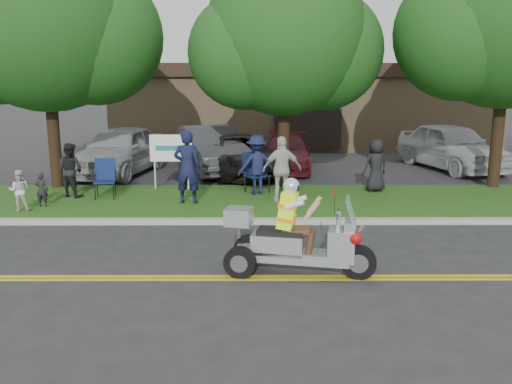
{
  "coord_description": "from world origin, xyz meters",
  "views": [
    {
      "loc": [
        -0.43,
        -9.44,
        3.48
      ],
      "look_at": [
        -0.38,
        2.0,
        1.0
      ],
      "focal_mm": 38.0,
      "sensor_mm": 36.0,
      "label": 1
    }
  ],
  "objects_px": {
    "spectator_adult_left": "(187,167)",
    "spectator_adult_right": "(282,169)",
    "parked_car_far_left": "(119,150)",
    "parked_car_left": "(210,150)",
    "spectator_adult_mid": "(70,170)",
    "parked_car_right": "(287,152)",
    "lawn_chair_a": "(105,176)",
    "parked_car_mid": "(238,155)",
    "lawn_chair_b": "(254,170)",
    "trike_scooter": "(292,241)",
    "parked_car_far_right": "(451,146)"
  },
  "relations": [
    {
      "from": "parked_car_right",
      "to": "parked_car_mid",
      "type": "bearing_deg",
      "value": -141.49
    },
    {
      "from": "trike_scooter",
      "to": "spectator_adult_mid",
      "type": "relative_size",
      "value": 1.75
    },
    {
      "from": "spectator_adult_right",
      "to": "parked_car_mid",
      "type": "distance_m",
      "value": 4.68
    },
    {
      "from": "spectator_adult_mid",
      "to": "spectator_adult_left",
      "type": "bearing_deg",
      "value": -170.88
    },
    {
      "from": "trike_scooter",
      "to": "spectator_adult_left",
      "type": "height_order",
      "value": "spectator_adult_left"
    },
    {
      "from": "spectator_adult_left",
      "to": "spectator_adult_mid",
      "type": "height_order",
      "value": "spectator_adult_left"
    },
    {
      "from": "lawn_chair_b",
      "to": "spectator_adult_right",
      "type": "bearing_deg",
      "value": -90.45
    },
    {
      "from": "lawn_chair_b",
      "to": "trike_scooter",
      "type": "bearing_deg",
      "value": -115.66
    },
    {
      "from": "spectator_adult_mid",
      "to": "parked_car_far_right",
      "type": "distance_m",
      "value": 13.53
    },
    {
      "from": "lawn_chair_b",
      "to": "parked_car_far_left",
      "type": "xyz_separation_m",
      "value": [
        -4.79,
        3.47,
        0.1
      ]
    },
    {
      "from": "parked_car_mid",
      "to": "parked_car_right",
      "type": "distance_m",
      "value": 2.14
    },
    {
      "from": "spectator_adult_left",
      "to": "spectator_adult_mid",
      "type": "relative_size",
      "value": 1.28
    },
    {
      "from": "lawn_chair_a",
      "to": "spectator_adult_mid",
      "type": "bearing_deg",
      "value": 167.23
    },
    {
      "from": "lawn_chair_a",
      "to": "parked_car_left",
      "type": "xyz_separation_m",
      "value": [
        2.6,
        4.56,
        0.12
      ]
    },
    {
      "from": "spectator_adult_left",
      "to": "spectator_adult_right",
      "type": "relative_size",
      "value": 1.1
    },
    {
      "from": "spectator_adult_left",
      "to": "parked_car_far_right",
      "type": "distance_m",
      "value": 10.88
    },
    {
      "from": "lawn_chair_a",
      "to": "parked_car_far_right",
      "type": "distance_m",
      "value": 12.66
    },
    {
      "from": "lawn_chair_a",
      "to": "parked_car_mid",
      "type": "height_order",
      "value": "parked_car_mid"
    },
    {
      "from": "parked_car_far_left",
      "to": "spectator_adult_mid",
      "type": "bearing_deg",
      "value": -84.75
    },
    {
      "from": "trike_scooter",
      "to": "parked_car_far_left",
      "type": "distance_m",
      "value": 11.36
    },
    {
      "from": "spectator_adult_left",
      "to": "parked_car_mid",
      "type": "bearing_deg",
      "value": -101.58
    },
    {
      "from": "lawn_chair_a",
      "to": "parked_car_far_right",
      "type": "bearing_deg",
      "value": 16.24
    },
    {
      "from": "lawn_chair_a",
      "to": "parked_car_far_right",
      "type": "xyz_separation_m",
      "value": [
        11.56,
        5.17,
        0.15
      ]
    },
    {
      "from": "lawn_chair_b",
      "to": "parked_car_far_right",
      "type": "relative_size",
      "value": 0.23
    },
    {
      "from": "spectator_adult_mid",
      "to": "parked_car_far_right",
      "type": "xyz_separation_m",
      "value": [
        12.54,
        5.08,
        0.0
      ]
    },
    {
      "from": "spectator_adult_right",
      "to": "parked_car_right",
      "type": "xyz_separation_m",
      "value": [
        0.46,
        5.69,
        -0.35
      ]
    },
    {
      "from": "spectator_adult_mid",
      "to": "spectator_adult_right",
      "type": "xyz_separation_m",
      "value": [
        5.92,
        -0.63,
        0.13
      ]
    },
    {
      "from": "parked_car_mid",
      "to": "spectator_adult_mid",
      "type": "bearing_deg",
      "value": -160.11
    },
    {
      "from": "trike_scooter",
      "to": "parked_car_right",
      "type": "relative_size",
      "value": 0.6
    },
    {
      "from": "lawn_chair_a",
      "to": "parked_car_left",
      "type": "relative_size",
      "value": 0.22
    },
    {
      "from": "trike_scooter",
      "to": "spectator_adult_mid",
      "type": "height_order",
      "value": "trike_scooter"
    },
    {
      "from": "parked_car_far_left",
      "to": "parked_car_left",
      "type": "distance_m",
      "value": 3.22
    },
    {
      "from": "spectator_adult_right",
      "to": "spectator_adult_left",
      "type": "bearing_deg",
      "value": -3.33
    },
    {
      "from": "lawn_chair_b",
      "to": "parked_car_left",
      "type": "bearing_deg",
      "value": 80.93
    },
    {
      "from": "trike_scooter",
      "to": "lawn_chair_a",
      "type": "relative_size",
      "value": 2.45
    },
    {
      "from": "lawn_chair_a",
      "to": "parked_car_far_right",
      "type": "height_order",
      "value": "parked_car_far_right"
    },
    {
      "from": "spectator_adult_mid",
      "to": "parked_car_left",
      "type": "bearing_deg",
      "value": -106.36
    },
    {
      "from": "parked_car_left",
      "to": "parked_car_mid",
      "type": "relative_size",
      "value": 0.99
    },
    {
      "from": "parked_car_right",
      "to": "parked_car_left",
      "type": "bearing_deg",
      "value": -164.02
    },
    {
      "from": "parked_car_far_left",
      "to": "parked_car_left",
      "type": "bearing_deg",
      "value": 17.72
    },
    {
      "from": "lawn_chair_a",
      "to": "parked_car_left",
      "type": "height_order",
      "value": "parked_car_left"
    },
    {
      "from": "parked_car_left",
      "to": "parked_car_right",
      "type": "relative_size",
      "value": 1.14
    },
    {
      "from": "spectator_adult_mid",
      "to": "parked_car_mid",
      "type": "relative_size",
      "value": 0.3
    },
    {
      "from": "spectator_adult_left",
      "to": "spectator_adult_right",
      "type": "distance_m",
      "value": 2.54
    },
    {
      "from": "spectator_adult_left",
      "to": "parked_car_far_left",
      "type": "distance_m",
      "value": 5.73
    },
    {
      "from": "parked_car_mid",
      "to": "parked_car_far_right",
      "type": "height_order",
      "value": "parked_car_far_right"
    },
    {
      "from": "lawn_chair_b",
      "to": "parked_car_right",
      "type": "bearing_deg",
      "value": 43.36
    },
    {
      "from": "parked_car_left",
      "to": "spectator_adult_mid",
      "type": "bearing_deg",
      "value": -148.28
    },
    {
      "from": "parked_car_far_left",
      "to": "parked_car_mid",
      "type": "xyz_separation_m",
      "value": [
        4.23,
        -0.22,
        -0.15
      ]
    },
    {
      "from": "spectator_adult_right",
      "to": "parked_car_far_left",
      "type": "distance_m",
      "value": 7.27
    }
  ]
}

